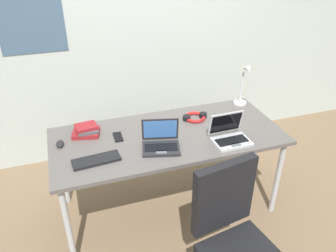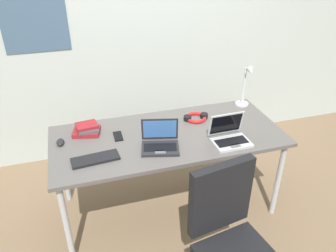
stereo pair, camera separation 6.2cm
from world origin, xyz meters
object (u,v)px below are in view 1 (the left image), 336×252
at_px(laptop_near_mouse, 230,136).
at_px(book_stack, 87,130).
at_px(laptop_far_corner, 161,142).
at_px(computer_mouse, 60,144).
at_px(desk_lamp, 244,85).
at_px(external_keyboard, 96,160).
at_px(cell_phone, 118,137).
at_px(headphones, 195,117).

distance_m(laptop_near_mouse, book_stack, 1.11).
distance_m(laptop_far_corner, computer_mouse, 0.75).
xyz_separation_m(laptop_near_mouse, computer_mouse, (-1.23, 0.33, -0.03)).
relative_size(desk_lamp, laptop_near_mouse, 1.43).
height_order(laptop_far_corner, book_stack, laptop_far_corner).
height_order(laptop_near_mouse, book_stack, laptop_near_mouse).
distance_m(external_keyboard, book_stack, 0.38).
height_order(desk_lamp, computer_mouse, desk_lamp).
distance_m(computer_mouse, cell_phone, 0.43).
bearing_deg(headphones, laptop_near_mouse, -73.51).
bearing_deg(headphones, computer_mouse, -176.45).
bearing_deg(external_keyboard, headphones, 16.76).
height_order(external_keyboard, computer_mouse, computer_mouse).
relative_size(external_keyboard, headphones, 1.54).
bearing_deg(laptop_far_corner, computer_mouse, 160.06).
bearing_deg(book_stack, cell_phone, -28.48).
xyz_separation_m(laptop_near_mouse, cell_phone, (-0.80, 0.31, -0.04)).
distance_m(computer_mouse, headphones, 1.11).
relative_size(desk_lamp, computer_mouse, 4.17).
height_order(laptop_near_mouse, computer_mouse, laptop_near_mouse).
height_order(desk_lamp, headphones, desk_lamp).
distance_m(laptop_far_corner, book_stack, 0.61).
xyz_separation_m(external_keyboard, cell_phone, (0.20, 0.26, -0.01)).
height_order(laptop_near_mouse, external_keyboard, laptop_near_mouse).
bearing_deg(cell_phone, desk_lamp, 10.34).
xyz_separation_m(cell_phone, book_stack, (-0.22, 0.12, 0.03)).
distance_m(laptop_near_mouse, external_keyboard, 1.00).
xyz_separation_m(desk_lamp, headphones, (-0.50, -0.10, -0.18)).
bearing_deg(laptop_near_mouse, headphones, 106.49).
bearing_deg(external_keyboard, computer_mouse, 124.16).
bearing_deg(headphones, cell_phone, -172.42).
relative_size(external_keyboard, book_stack, 1.41).
xyz_separation_m(laptop_far_corner, computer_mouse, (-0.70, 0.26, -0.03)).
distance_m(desk_lamp, book_stack, 1.41).
height_order(computer_mouse, headphones, headphones).
bearing_deg(computer_mouse, cell_phone, 1.14).
bearing_deg(book_stack, headphones, -1.92).
bearing_deg(laptop_far_corner, cell_phone, 139.47).
relative_size(laptop_far_corner, book_stack, 1.35).
height_order(desk_lamp, laptop_near_mouse, desk_lamp).
xyz_separation_m(desk_lamp, external_keyboard, (-1.38, -0.45, -0.19)).
bearing_deg(headphones, book_stack, 178.08).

